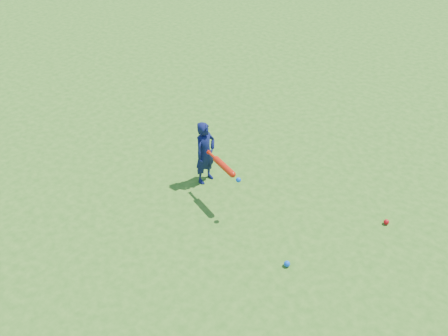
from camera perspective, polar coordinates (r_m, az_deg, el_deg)
name	(u,v)px	position (r m, az deg, el deg)	size (l,w,h in m)	color
ground	(185,178)	(7.62, -4.54, -1.11)	(80.00, 80.00, 0.00)	#316D19
child	(205,153)	(7.26, -2.16, 1.74)	(0.37, 0.24, 1.00)	#0E1545
ground_ball_red	(386,222)	(7.16, 18.06, -5.88)	(0.07, 0.07, 0.07)	red
ground_ball_blue	(287,264)	(6.33, 7.20, -10.81)	(0.08, 0.08, 0.08)	blue
bat_swing	(225,168)	(6.74, 0.16, 0.02)	(0.75, 0.33, 0.09)	red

